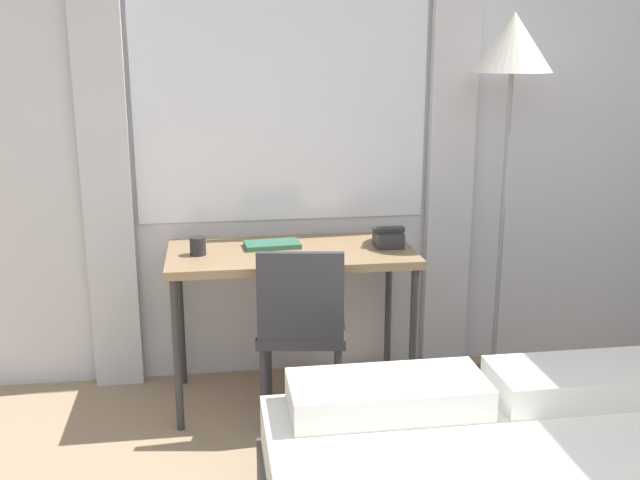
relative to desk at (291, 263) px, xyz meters
name	(u,v)px	position (x,y,z in m)	size (l,w,h in m)	color
wall_back_with_window	(290,122)	(0.04, 0.37, 0.64)	(5.35, 0.13, 2.70)	silver
desk	(291,263)	(0.00, 0.00, 0.00)	(1.18, 0.58, 0.78)	#937551
desk_chair	(301,323)	(0.01, -0.28, -0.20)	(0.46, 0.46, 0.87)	#333338
standing_lamp	(512,69)	(1.08, 0.04, 0.91)	(0.38, 0.38, 1.88)	#4C4C51
telephone	(388,238)	(0.48, -0.01, 0.11)	(0.15, 0.14, 0.10)	#2D2D2D
book	(272,244)	(-0.08, 0.07, 0.08)	(0.28, 0.17, 0.02)	#33664C
mug	(198,246)	(-0.44, -0.02, 0.11)	(0.08, 0.08, 0.09)	#262628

